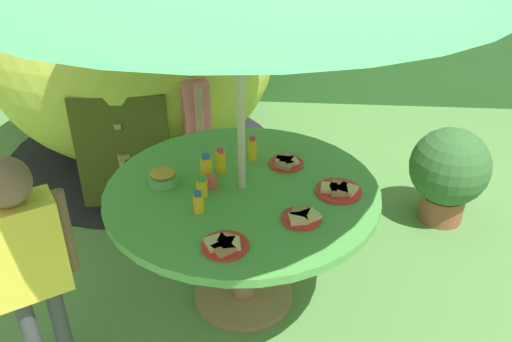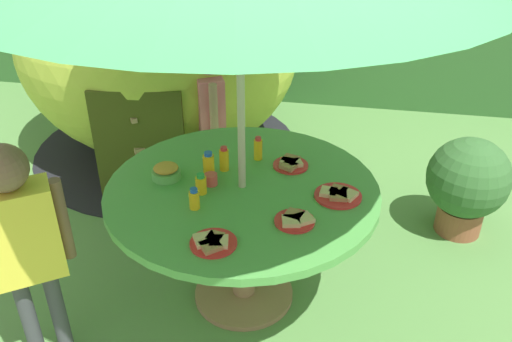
{
  "view_description": "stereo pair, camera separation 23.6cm",
  "coord_description": "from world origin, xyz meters",
  "px_view_note": "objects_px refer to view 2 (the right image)",
  "views": [
    {
      "loc": [
        0.23,
        -2.19,
        2.1
      ],
      "look_at": [
        0.07,
        0.01,
        0.8
      ],
      "focal_mm": 37.32,
      "sensor_mm": 36.0,
      "label": 1
    },
    {
      "loc": [
        0.47,
        -2.16,
        2.1
      ],
      "look_at": [
        0.07,
        0.01,
        0.8
      ],
      "focal_mm": 37.32,
      "sensor_mm": 36.0,
      "label": 2
    }
  ],
  "objects_px": {
    "plate_near_left": "(213,242)",
    "juice_bottle_center_back": "(209,165)",
    "child_in_yellow_shirt": "(21,234)",
    "juice_bottle_far_left": "(258,149)",
    "juice_bottle_mid_left": "(201,184)",
    "garden_table": "(243,207)",
    "juice_bottle_near_right": "(194,199)",
    "plate_front_edge": "(338,195)",
    "juice_bottle_center_front": "(224,159)",
    "wooden_chair": "(157,113)",
    "plate_far_right": "(295,220)",
    "plate_mid_right": "(291,164)",
    "dome_tent": "(159,48)",
    "potted_plant": "(467,182)",
    "child_in_pink_shirt": "(210,106)",
    "cup_near": "(211,179)",
    "snack_bowl": "(166,172)"
  },
  "relations": [
    {
      "from": "juice_bottle_center_front",
      "to": "juice_bottle_center_back",
      "type": "distance_m",
      "value": 0.09
    },
    {
      "from": "potted_plant",
      "to": "plate_near_left",
      "type": "height_order",
      "value": "plate_near_left"
    },
    {
      "from": "snack_bowl",
      "to": "child_in_yellow_shirt",
      "type": "bearing_deg",
      "value": -126.77
    },
    {
      "from": "wooden_chair",
      "to": "plate_near_left",
      "type": "height_order",
      "value": "wooden_chair"
    },
    {
      "from": "child_in_pink_shirt",
      "to": "cup_near",
      "type": "height_order",
      "value": "child_in_pink_shirt"
    },
    {
      "from": "child_in_yellow_shirt",
      "to": "plate_far_right",
      "type": "relative_size",
      "value": 6.32
    },
    {
      "from": "plate_near_left",
      "to": "juice_bottle_far_left",
      "type": "xyz_separation_m",
      "value": [
        0.05,
        0.76,
        0.05
      ]
    },
    {
      "from": "plate_front_edge",
      "to": "juice_bottle_center_front",
      "type": "relative_size",
      "value": 1.71
    },
    {
      "from": "child_in_yellow_shirt",
      "to": "juice_bottle_mid_left",
      "type": "relative_size",
      "value": 11.11
    },
    {
      "from": "snack_bowl",
      "to": "cup_near",
      "type": "relative_size",
      "value": 2.28
    },
    {
      "from": "child_in_pink_shirt",
      "to": "plate_mid_right",
      "type": "height_order",
      "value": "child_in_pink_shirt"
    },
    {
      "from": "garden_table",
      "to": "potted_plant",
      "type": "height_order",
      "value": "garden_table"
    },
    {
      "from": "juice_bottle_far_left",
      "to": "juice_bottle_near_right",
      "type": "bearing_deg",
      "value": -111.62
    },
    {
      "from": "dome_tent",
      "to": "child_in_yellow_shirt",
      "type": "height_order",
      "value": "dome_tent"
    },
    {
      "from": "garden_table",
      "to": "plate_far_right",
      "type": "height_order",
      "value": "plate_far_right"
    },
    {
      "from": "garden_table",
      "to": "juice_bottle_mid_left",
      "type": "bearing_deg",
      "value": -152.53
    },
    {
      "from": "dome_tent",
      "to": "juice_bottle_center_back",
      "type": "relative_size",
      "value": 18.76
    },
    {
      "from": "wooden_chair",
      "to": "snack_bowl",
      "type": "distance_m",
      "value": 1.17
    },
    {
      "from": "child_in_yellow_shirt",
      "to": "cup_near",
      "type": "height_order",
      "value": "child_in_yellow_shirt"
    },
    {
      "from": "plate_near_left",
      "to": "juice_bottle_near_right",
      "type": "distance_m",
      "value": 0.29
    },
    {
      "from": "juice_bottle_mid_left",
      "to": "plate_far_right",
      "type": "bearing_deg",
      "value": -18.48
    },
    {
      "from": "garden_table",
      "to": "child_in_yellow_shirt",
      "type": "xyz_separation_m",
      "value": [
        -0.83,
        -0.58,
        0.15
      ]
    },
    {
      "from": "child_in_pink_shirt",
      "to": "juice_bottle_center_front",
      "type": "xyz_separation_m",
      "value": [
        0.29,
        -0.78,
        0.06
      ]
    },
    {
      "from": "juice_bottle_center_back",
      "to": "plate_mid_right",
      "type": "bearing_deg",
      "value": 23.06
    },
    {
      "from": "plate_front_edge",
      "to": "juice_bottle_near_right",
      "type": "relative_size",
      "value": 2.15
    },
    {
      "from": "potted_plant",
      "to": "juice_bottle_center_back",
      "type": "xyz_separation_m",
      "value": [
        -1.44,
        -0.77,
        0.41
      ]
    },
    {
      "from": "snack_bowl",
      "to": "plate_far_right",
      "type": "height_order",
      "value": "snack_bowl"
    },
    {
      "from": "dome_tent",
      "to": "child_in_yellow_shirt",
      "type": "distance_m",
      "value": 2.21
    },
    {
      "from": "garden_table",
      "to": "juice_bottle_near_right",
      "type": "distance_m",
      "value": 0.33
    },
    {
      "from": "juice_bottle_far_left",
      "to": "juice_bottle_center_back",
      "type": "distance_m",
      "value": 0.3
    },
    {
      "from": "plate_mid_right",
      "to": "juice_bottle_mid_left",
      "type": "distance_m",
      "value": 0.51
    },
    {
      "from": "plate_front_edge",
      "to": "plate_mid_right",
      "type": "relative_size",
      "value": 1.23
    },
    {
      "from": "wooden_chair",
      "to": "plate_front_edge",
      "type": "distance_m",
      "value": 1.7
    },
    {
      "from": "juice_bottle_near_right",
      "to": "snack_bowl",
      "type": "bearing_deg",
      "value": 132.52
    },
    {
      "from": "cup_near",
      "to": "snack_bowl",
      "type": "bearing_deg",
      "value": 175.15
    },
    {
      "from": "dome_tent",
      "to": "child_in_yellow_shirt",
      "type": "bearing_deg",
      "value": -95.14
    },
    {
      "from": "dome_tent",
      "to": "juice_bottle_far_left",
      "type": "xyz_separation_m",
      "value": [
        1.01,
        -1.34,
        -0.08
      ]
    },
    {
      "from": "plate_front_edge",
      "to": "plate_near_left",
      "type": "relative_size",
      "value": 1.14
    },
    {
      "from": "juice_bottle_far_left",
      "to": "juice_bottle_center_front",
      "type": "relative_size",
      "value": 0.99
    },
    {
      "from": "child_in_yellow_shirt",
      "to": "juice_bottle_center_back",
      "type": "relative_size",
      "value": 8.72
    },
    {
      "from": "juice_bottle_far_left",
      "to": "juice_bottle_mid_left",
      "type": "relative_size",
      "value": 1.25
    },
    {
      "from": "garden_table",
      "to": "juice_bottle_center_front",
      "type": "distance_m",
      "value": 0.26
    },
    {
      "from": "snack_bowl",
      "to": "wooden_chair",
      "type": "bearing_deg",
      "value": 112.59
    },
    {
      "from": "snack_bowl",
      "to": "plate_near_left",
      "type": "bearing_deg",
      "value": -53.06
    },
    {
      "from": "wooden_chair",
      "to": "juice_bottle_center_back",
      "type": "height_order",
      "value": "wooden_chair"
    },
    {
      "from": "garden_table",
      "to": "plate_mid_right",
      "type": "height_order",
      "value": "plate_mid_right"
    },
    {
      "from": "child_in_pink_shirt",
      "to": "dome_tent",
      "type": "bearing_deg",
      "value": -164.22
    },
    {
      "from": "dome_tent",
      "to": "plate_far_right",
      "type": "distance_m",
      "value": 2.27
    },
    {
      "from": "plate_near_left",
      "to": "juice_bottle_center_back",
      "type": "xyz_separation_m",
      "value": [
        -0.16,
        0.55,
        0.05
      ]
    },
    {
      "from": "plate_mid_right",
      "to": "juice_bottle_center_front",
      "type": "bearing_deg",
      "value": -163.53
    }
  ]
}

